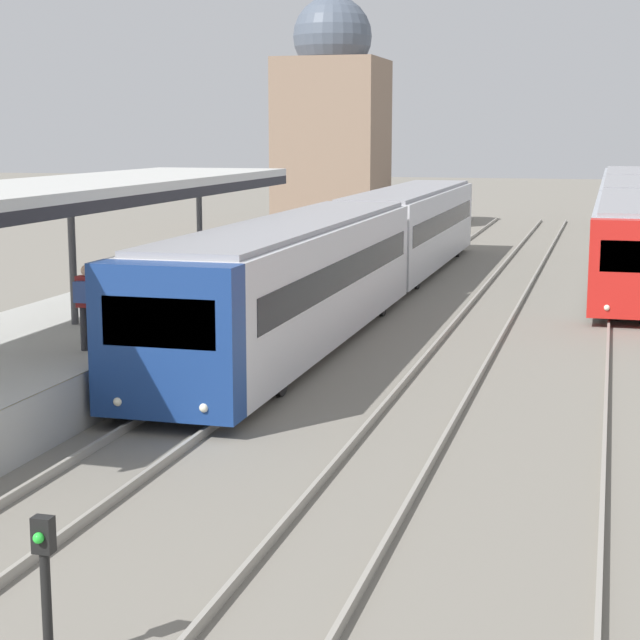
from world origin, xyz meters
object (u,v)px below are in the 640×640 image
train_far (629,210)px  signal_post_near (45,574)px  train_near (364,246)px  person_on_platform (87,300)px

train_far → signal_post_near: (-5.88, -42.21, -0.69)m
signal_post_near → train_near: bearing=95.4°
person_on_platform → train_far: (10.35, 32.66, -0.34)m
train_far → person_on_platform: bearing=-107.6°
person_on_platform → signal_post_near: person_on_platform is taller
train_far → signal_post_near: bearing=-97.9°
train_far → train_near: bearing=-113.2°
train_near → signal_post_near: train_near is taller
train_near → train_far: size_ratio=0.71×
signal_post_near → train_far: bearing=82.1°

